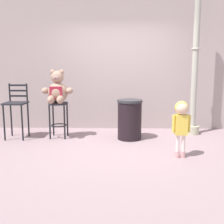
# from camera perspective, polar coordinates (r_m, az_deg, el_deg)

# --- Properties ---
(ground_plane) EXTENTS (24.00, 24.00, 0.00)m
(ground_plane) POSITION_cam_1_polar(r_m,az_deg,el_deg) (4.85, 0.92, -7.72)
(ground_plane) COLOR gray
(building_wall) EXTENTS (6.85, 0.30, 3.51)m
(building_wall) POSITION_cam_1_polar(r_m,az_deg,el_deg) (6.44, 1.11, 12.28)
(building_wall) COLOR #A59292
(building_wall) RESTS_ON ground_plane
(bar_stool_with_teddy) EXTENTS (0.40, 0.40, 0.73)m
(bar_stool_with_teddy) POSITION_cam_1_polar(r_m,az_deg,el_deg) (5.61, -11.25, -0.08)
(bar_stool_with_teddy) COLOR #212228
(bar_stool_with_teddy) RESTS_ON ground_plane
(teddy_bear) EXTENTS (0.63, 0.56, 0.66)m
(teddy_bear) POSITION_cam_1_polar(r_m,az_deg,el_deg) (5.53, -11.47, 4.45)
(teddy_bear) COLOR #A27F6C
(teddy_bear) RESTS_ON bar_stool_with_teddy
(child_walking) EXTENTS (0.29, 0.23, 0.91)m
(child_walking) POSITION_cam_1_polar(r_m,az_deg,el_deg) (4.36, 14.48, -1.02)
(child_walking) COLOR #D29698
(child_walking) RESTS_ON ground_plane
(trash_bin) EXTENTS (0.51, 0.51, 0.80)m
(trash_bin) POSITION_cam_1_polar(r_m,az_deg,el_deg) (5.41, 3.74, -1.57)
(trash_bin) COLOR black
(trash_bin) RESTS_ON ground_plane
(lamppost) EXTENTS (0.30, 0.30, 3.14)m
(lamppost) POSITION_cam_1_polar(r_m,az_deg,el_deg) (5.99, 17.05, 7.45)
(lamppost) COLOR #B5B095
(lamppost) RESTS_ON ground_plane
(bar_chair_empty) EXTENTS (0.42, 0.42, 1.11)m
(bar_chair_empty) POSITION_cam_1_polar(r_m,az_deg,el_deg) (5.78, -19.59, 1.18)
(bar_chair_empty) COLOR #212228
(bar_chair_empty) RESTS_ON ground_plane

